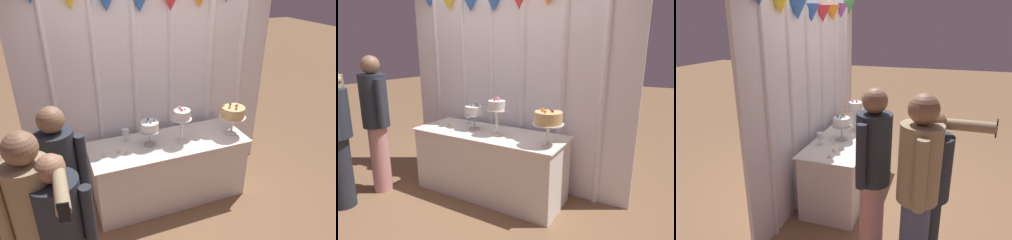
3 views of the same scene
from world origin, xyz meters
The scene contains 11 objects.
ground_plane centered at (0.00, 0.00, 0.00)m, with size 24.00×24.00×0.00m, color #846042.
draped_curtain centered at (0.04, 0.54, 1.47)m, with size 3.02×0.20×2.70m.
cake_table centered at (0.00, 0.10, 0.38)m, with size 1.80×0.67×0.76m.
cake_display_leftmost centered at (-0.22, 0.12, 0.98)m, with size 0.24×0.24×0.32m.
cake_display_center centered at (0.13, 0.06, 1.07)m, with size 0.22×0.22×0.42m.
cake_display_rightmost centered at (0.76, 0.01, 1.03)m, with size 0.31×0.31×0.37m.
wine_glass centered at (-0.45, 0.30, 0.87)m, with size 0.08×0.08×0.15m.
tealight_far_left centered at (-0.75, 0.08, 0.77)m, with size 0.04×0.04×0.03m.
tealight_near_left centered at (-0.59, 0.09, 0.77)m, with size 0.04×0.04×0.03m.
tealight_near_right centered at (-0.51, 0.03, 0.77)m, with size 0.05×0.05×0.03m.
guest_man_dark_suit centered at (-1.19, -0.49, 0.90)m, with size 0.45×0.37×1.63m.
Camera 2 is at (1.76, -2.53, 1.70)m, focal length 30.58 mm.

